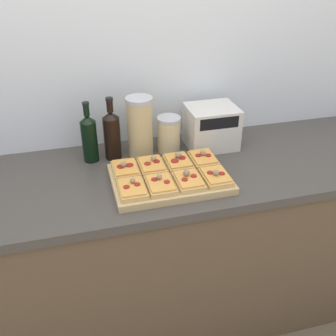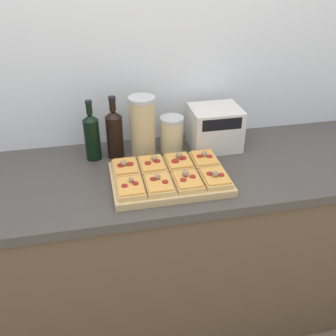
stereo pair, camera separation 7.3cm
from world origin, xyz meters
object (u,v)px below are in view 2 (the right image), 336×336
(olive_oil_bottle, at_px, (92,136))
(wine_bottle, at_px, (115,133))
(cutting_board, at_px, (169,179))
(grain_jar_short, at_px, (172,134))
(grain_jar_tall, at_px, (143,126))
(toaster_oven, at_px, (215,128))

(olive_oil_bottle, distance_m, wine_bottle, 0.10)
(cutting_board, relative_size, grain_jar_short, 2.80)
(olive_oil_bottle, height_order, grain_jar_tall, olive_oil_bottle)
(grain_jar_short, bearing_deg, olive_oil_bottle, 180.00)
(wine_bottle, distance_m, grain_jar_short, 0.27)
(grain_jar_tall, distance_m, toaster_oven, 0.35)
(toaster_oven, bearing_deg, wine_bottle, 179.90)
(olive_oil_bottle, relative_size, grain_jar_short, 1.64)
(cutting_board, xyz_separation_m, grain_jar_short, (0.07, 0.27, 0.07))
(olive_oil_bottle, bearing_deg, grain_jar_short, -0.00)
(cutting_board, height_order, grain_jar_short, grain_jar_short)
(toaster_oven, bearing_deg, cutting_board, -135.71)
(toaster_oven, bearing_deg, grain_jar_tall, 179.86)
(wine_bottle, bearing_deg, olive_oil_bottle, 180.00)
(cutting_board, height_order, olive_oil_bottle, olive_oil_bottle)
(grain_jar_tall, xyz_separation_m, toaster_oven, (0.34, -0.00, -0.04))
(olive_oil_bottle, distance_m, grain_jar_short, 0.37)
(grain_jar_short, relative_size, toaster_oven, 0.67)
(cutting_board, height_order, wine_bottle, wine_bottle)
(olive_oil_bottle, height_order, toaster_oven, olive_oil_bottle)
(cutting_board, distance_m, grain_jar_short, 0.29)
(grain_jar_tall, xyz_separation_m, grain_jar_short, (0.14, -0.00, -0.05))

